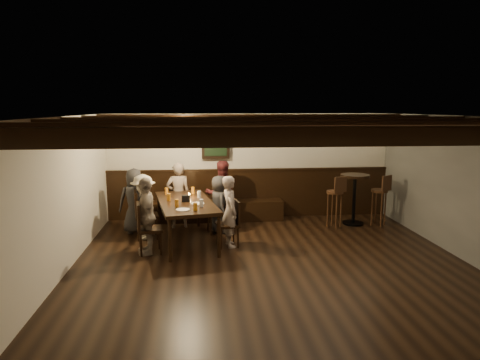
{
  "coord_description": "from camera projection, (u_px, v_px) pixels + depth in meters",
  "views": [
    {
      "loc": [
        -1.16,
        -6.22,
        2.54
      ],
      "look_at": [
        -0.44,
        1.3,
        1.25
      ],
      "focal_mm": 32.0,
      "sensor_mm": 36.0,
      "label": 1
    }
  ],
  "objects": [
    {
      "name": "pint_e",
      "position": [
        177.0,
        203.0,
        7.53
      ],
      "size": [
        0.07,
        0.07,
        0.14
      ],
      "primitive_type": "cylinder",
      "color": "#BF7219",
      "rests_on": "dining_table"
    },
    {
      "name": "person_left_far",
      "position": [
        146.0,
        216.0,
        7.43
      ],
      "size": [
        0.47,
        0.84,
        1.35
      ],
      "primitive_type": "imported",
      "rotation": [
        0.0,
        0.0,
        -1.39
      ],
      "color": "gray",
      "rests_on": "floor"
    },
    {
      "name": "pint_a",
      "position": [
        166.0,
        191.0,
        8.61
      ],
      "size": [
        0.07,
        0.07,
        0.14
      ],
      "primitive_type": "cylinder",
      "color": "#BF7219",
      "rests_on": "dining_table"
    },
    {
      "name": "chair_left_far",
      "position": [
        149.0,
        238.0,
        7.5
      ],
      "size": [
        0.48,
        0.48,
        0.91
      ],
      "rotation": [
        0.0,
        0.0,
        -1.39
      ],
      "color": "black",
      "rests_on": "floor"
    },
    {
      "name": "chair_right_near",
      "position": [
        218.0,
        220.0,
        8.74
      ],
      "size": [
        0.45,
        0.45,
        0.85
      ],
      "rotation": [
        0.0,
        0.0,
        1.75
      ],
      "color": "black",
      "rests_on": "floor"
    },
    {
      "name": "person_right_far",
      "position": [
        230.0,
        211.0,
        7.83
      ],
      "size": [
        0.39,
        0.53,
        1.31
      ],
      "primitive_type": "imported",
      "rotation": [
        0.0,
        0.0,
        1.75
      ],
      "color": "#A4938B",
      "rests_on": "floor"
    },
    {
      "name": "person_bench_centre",
      "position": [
        178.0,
        195.0,
        9.04
      ],
      "size": [
        0.56,
        0.42,
        1.4
      ],
      "primitive_type": "imported",
      "rotation": [
        0.0,
        0.0,
        3.32
      ],
      "color": "gray",
      "rests_on": "floor"
    },
    {
      "name": "pint_b",
      "position": [
        193.0,
        190.0,
        8.7
      ],
      "size": [
        0.07,
        0.07,
        0.14
      ],
      "primitive_type": "cylinder",
      "color": "#BF7219",
      "rests_on": "dining_table"
    },
    {
      "name": "pint_g",
      "position": [
        195.0,
        207.0,
        7.27
      ],
      "size": [
        0.07,
        0.07,
        0.14
      ],
      "primitive_type": "cylinder",
      "color": "#BF7219",
      "rests_on": "dining_table"
    },
    {
      "name": "condiment_caddy",
      "position": [
        186.0,
        198.0,
        7.97
      ],
      "size": [
        0.15,
        0.1,
        0.12
      ],
      "primitive_type": "cube",
      "color": "black",
      "rests_on": "dining_table"
    },
    {
      "name": "plate_far",
      "position": [
        198.0,
        204.0,
        7.79
      ],
      "size": [
        0.24,
        0.24,
        0.01
      ],
      "primitive_type": "cylinder",
      "color": "white",
      "rests_on": "dining_table"
    },
    {
      "name": "pint_f",
      "position": [
        201.0,
        203.0,
        7.55
      ],
      "size": [
        0.07,
        0.07,
        0.14
      ],
      "primitive_type": "cylinder",
      "color": "silver",
      "rests_on": "dining_table"
    },
    {
      "name": "chair_right_far",
      "position": [
        228.0,
        232.0,
        7.88
      ],
      "size": [
        0.45,
        0.45,
        0.85
      ],
      "rotation": [
        0.0,
        0.0,
        1.75
      ],
      "color": "black",
      "rests_on": "floor"
    },
    {
      "name": "person_right_near",
      "position": [
        219.0,
        204.0,
        8.69
      ],
      "size": [
        0.47,
        0.63,
        1.18
      ],
      "primitive_type": "imported",
      "rotation": [
        0.0,
        0.0,
        1.75
      ],
      "color": "#2B2B2E",
      "rests_on": "floor"
    },
    {
      "name": "high_top_table",
      "position": [
        354.0,
        192.0,
        9.29
      ],
      "size": [
        0.62,
        0.62,
        1.1
      ],
      "color": "black",
      "rests_on": "floor"
    },
    {
      "name": "pint_c",
      "position": [
        169.0,
        197.0,
        8.03
      ],
      "size": [
        0.07,
        0.07,
        0.14
      ],
      "primitive_type": "cylinder",
      "color": "#BF7219",
      "rests_on": "dining_table"
    },
    {
      "name": "pint_d",
      "position": [
        199.0,
        194.0,
        8.29
      ],
      "size": [
        0.07,
        0.07,
        0.14
      ],
      "primitive_type": "cylinder",
      "color": "silver",
      "rests_on": "dining_table"
    },
    {
      "name": "candle",
      "position": [
        189.0,
        196.0,
        8.34
      ],
      "size": [
        0.05,
        0.05,
        0.05
      ],
      "primitive_type": "cylinder",
      "color": "beige",
      "rests_on": "dining_table"
    },
    {
      "name": "room",
      "position": [
        243.0,
        181.0,
        8.61
      ],
      "size": [
        7.0,
        7.0,
        7.0
      ],
      "color": "black",
      "rests_on": "ground"
    },
    {
      "name": "plate_near",
      "position": [
        183.0,
        210.0,
        7.33
      ],
      "size": [
        0.24,
        0.24,
        0.01
      ],
      "primitive_type": "cylinder",
      "color": "white",
      "rests_on": "dining_table"
    },
    {
      "name": "dining_table",
      "position": [
        186.0,
        204.0,
        8.04
      ],
      "size": [
        1.32,
        2.26,
        0.8
      ],
      "rotation": [
        0.0,
        0.0,
        0.18
      ],
      "color": "black",
      "rests_on": "floor"
    },
    {
      "name": "person_bench_left",
      "position": [
        135.0,
        201.0,
        8.67
      ],
      "size": [
        0.72,
        0.53,
        1.33
      ],
      "primitive_type": "imported",
      "rotation": [
        0.0,
        0.0,
        3.32
      ],
      "color": "#28282B",
      "rests_on": "floor"
    },
    {
      "name": "bar_stool_right",
      "position": [
        379.0,
        207.0,
        9.24
      ],
      "size": [
        0.4,
        0.41,
        1.12
      ],
      "rotation": [
        0.0,
        0.0,
        0.55
      ],
      "color": "#352210",
      "rests_on": "floor"
    },
    {
      "name": "person_left_near",
      "position": [
        144.0,
        207.0,
        8.29
      ],
      "size": [
        0.61,
        0.89,
        1.27
      ],
      "primitive_type": "imported",
      "rotation": [
        0.0,
        0.0,
        -1.39
      ],
      "color": "#B4AC98",
      "rests_on": "floor"
    },
    {
      "name": "bar_stool_left",
      "position": [
        335.0,
        208.0,
        9.09
      ],
      "size": [
        0.39,
        0.4,
        1.12
      ],
      "rotation": [
        0.0,
        0.0,
        0.39
      ],
      "color": "#352210",
      "rests_on": "floor"
    },
    {
      "name": "person_bench_right",
      "position": [
        221.0,
        194.0,
        9.14
      ],
      "size": [
        0.78,
        0.65,
        1.43
      ],
      "primitive_type": "imported",
      "rotation": [
        0.0,
        0.0,
        3.32
      ],
      "color": "#541C1F",
      "rests_on": "floor"
    },
    {
      "name": "chair_left_near",
      "position": [
        146.0,
        224.0,
        8.35
      ],
      "size": [
        0.5,
        0.5,
        0.95
      ],
      "rotation": [
        0.0,
        0.0,
        -1.39
      ],
      "color": "black",
      "rests_on": "floor"
    }
  ]
}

